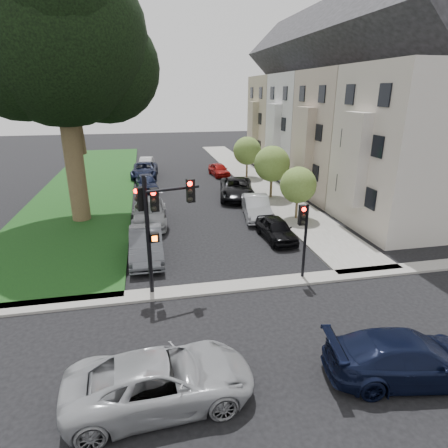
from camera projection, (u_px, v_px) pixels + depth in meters
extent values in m
plane|color=black|center=(249.00, 311.00, 15.15)|extent=(140.00, 140.00, 0.00)
cube|color=#153814|center=(91.00, 184.00, 35.55)|extent=(8.00, 44.00, 0.12)
cube|color=slate|center=(251.00, 177.00, 38.55)|extent=(3.50, 44.00, 0.12)
cube|color=slate|center=(237.00, 286.00, 16.97)|extent=(60.00, 1.00, 0.12)
cube|color=silver|center=(411.00, 149.00, 23.22)|extent=(7.00, 7.40, 10.00)
cube|color=black|center=(434.00, 13.00, 20.71)|extent=(7.00, 7.55, 7.00)
cube|color=silver|center=(354.00, 159.00, 22.66)|extent=(0.70, 2.20, 5.50)
cube|color=black|center=(360.00, 142.00, 22.38)|extent=(0.08, 3.60, 6.00)
cube|color=gray|center=(349.00, 136.00, 30.14)|extent=(7.00, 7.40, 10.00)
cube|color=black|center=(361.00, 33.00, 27.63)|extent=(7.00, 7.55, 7.00)
cube|color=gray|center=(304.00, 143.00, 29.58)|extent=(0.70, 2.20, 5.50)
cube|color=black|center=(309.00, 130.00, 29.30)|extent=(0.08, 3.60, 6.00)
cube|color=silver|center=(311.00, 127.00, 37.06)|extent=(7.00, 7.40, 10.00)
cube|color=black|center=(317.00, 44.00, 34.55)|extent=(7.00, 7.55, 7.00)
cube|color=silver|center=(274.00, 133.00, 36.49)|extent=(0.70, 2.20, 5.50)
cube|color=black|center=(277.00, 123.00, 36.22)|extent=(0.08, 3.60, 6.00)
cube|color=gray|center=(284.00, 122.00, 43.98)|extent=(7.00, 7.40, 10.00)
cube|color=black|center=(288.00, 52.00, 41.46)|extent=(7.00, 7.55, 7.00)
cube|color=gray|center=(253.00, 127.00, 43.41)|extent=(0.70, 2.20, 5.50)
cube|color=black|center=(255.00, 118.00, 43.13)|extent=(0.08, 3.60, 6.00)
cylinder|color=#453225|center=(74.00, 157.00, 24.25)|extent=(1.20, 1.20, 8.72)
sphere|color=black|center=(57.00, 36.00, 21.87)|extent=(10.46, 10.46, 10.46)
sphere|color=black|center=(105.00, 68.00, 23.88)|extent=(6.97, 6.97, 6.97)
sphere|color=black|center=(18.00, 55.00, 21.32)|extent=(7.41, 7.41, 7.41)
sphere|color=black|center=(40.00, 0.00, 22.74)|extent=(6.10, 6.10, 6.10)
cylinder|color=#453225|center=(297.00, 207.00, 25.63)|extent=(0.18, 0.18, 1.75)
sphere|color=#566F2B|center=(298.00, 185.00, 25.10)|extent=(2.45, 2.45, 2.45)
cylinder|color=#453225|center=(271.00, 186.00, 30.68)|extent=(0.21, 0.21, 2.06)
sphere|color=#566F2B|center=(272.00, 164.00, 30.06)|extent=(2.88, 2.88, 2.88)
cylinder|color=#453225|center=(247.00, 169.00, 37.81)|extent=(0.20, 0.20, 1.98)
sphere|color=#566F2B|center=(247.00, 151.00, 37.21)|extent=(2.78, 2.78, 2.78)
cylinder|color=black|center=(148.00, 238.00, 15.57)|extent=(0.22, 0.22, 5.28)
cylinder|color=black|center=(173.00, 189.00, 15.10)|extent=(2.20, 0.65, 0.12)
cube|color=black|center=(155.00, 200.00, 15.09)|extent=(0.36, 0.33, 0.96)
cube|color=black|center=(191.00, 191.00, 15.27)|extent=(0.36, 0.33, 0.96)
cube|color=black|center=(140.00, 199.00, 15.22)|extent=(0.33, 0.36, 0.96)
sphere|color=#FF0C05|center=(154.00, 193.00, 14.84)|extent=(0.20, 0.20, 0.20)
sphere|color=black|center=(155.00, 209.00, 15.06)|extent=(0.20, 0.20, 0.20)
cube|color=black|center=(154.00, 237.00, 15.62)|extent=(0.41, 0.33, 0.39)
cube|color=#FF5905|center=(155.00, 239.00, 15.48)|extent=(0.22, 0.03, 0.22)
cylinder|color=black|center=(305.00, 243.00, 17.17)|extent=(0.14, 0.14, 3.67)
cube|color=black|center=(302.00, 215.00, 16.67)|extent=(0.30, 0.27, 0.92)
sphere|color=#FF0C05|center=(304.00, 209.00, 16.43)|extent=(0.19, 0.19, 0.19)
imported|color=#999BA0|center=(161.00, 380.00, 10.53)|extent=(5.46, 2.79, 1.47)
imported|color=black|center=(408.00, 357.00, 11.41)|extent=(5.34, 2.84, 1.47)
imported|color=black|center=(276.00, 229.00, 22.22)|extent=(1.76, 3.98, 1.33)
imported|color=#999BA0|center=(256.00, 207.00, 26.06)|extent=(2.33, 4.90, 1.55)
imported|color=black|center=(237.00, 189.00, 30.83)|extent=(3.75, 6.21, 1.61)
imported|color=maroon|center=(219.00, 170.00, 39.01)|extent=(1.98, 4.00, 1.31)
imported|color=#3F4247|center=(146.00, 244.00, 19.67)|extent=(1.71, 4.83, 1.59)
imported|color=#999BA0|center=(149.00, 212.00, 24.98)|extent=(2.37, 5.50, 1.58)
imported|color=black|center=(147.00, 182.00, 33.16)|extent=(2.13, 4.49, 1.48)
imported|color=black|center=(145.00, 170.00, 38.25)|extent=(2.87, 5.59, 1.51)
imported|color=silver|center=(146.00, 163.00, 42.48)|extent=(1.90, 4.08, 1.29)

